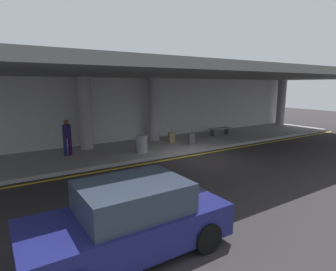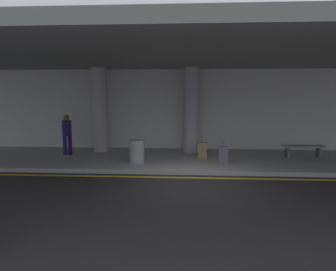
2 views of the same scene
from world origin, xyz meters
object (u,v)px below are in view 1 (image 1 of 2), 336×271
support_column_left_mid (154,110)px  car_navy (130,220)px  support_column_far_left (86,113)px  traveler_with_luggage (67,135)px  trash_bin_steel (142,144)px  support_column_center (281,103)px  suitcase_upright_secondary (191,139)px  bench_metal (220,130)px  suitcase_upright_primary (172,138)px

support_column_left_mid → car_navy: (-5.94, -9.22, -1.26)m
support_column_far_left → traveler_with_luggage: (-1.17, -0.88, -0.86)m
traveler_with_luggage → support_column_far_left: bearing=-154.3°
trash_bin_steel → car_navy: bearing=-119.4°
support_column_center → traveler_with_luggage: 17.22m
car_navy → traveler_with_luggage: size_ratio=2.44×
support_column_far_left → suitcase_upright_secondary: size_ratio=4.06×
support_column_far_left → support_column_left_mid: size_ratio=1.00×
support_column_center → bench_metal: (-7.49, -0.83, -1.47)m
suitcase_upright_secondary → traveler_with_luggage: bearing=176.7°
support_column_far_left → suitcase_upright_primary: bearing=-15.0°
support_column_center → traveler_with_luggage: size_ratio=2.17×
car_navy → trash_bin_steel: (3.93, 6.97, -0.14)m
traveler_with_luggage → bench_metal: traveler_with_luggage is taller
support_column_center → support_column_far_left: bearing=180.0°
support_column_far_left → suitcase_upright_primary: size_ratio=4.06×
car_navy → suitcase_upright_primary: bearing=50.6°
bench_metal → support_column_left_mid: bearing=169.6°
suitcase_upright_secondary → bench_metal: 3.55m
suitcase_upright_secondary → trash_bin_steel: size_ratio=1.06×
support_column_center → suitcase_upright_secondary: (-10.82, -2.05, -1.51)m
suitcase_upright_primary → bench_metal: suitcase_upright_primary is taller
support_column_left_mid → suitcase_upright_secondary: 2.81m
traveler_with_luggage → bench_metal: bearing=169.1°
support_column_left_mid → bench_metal: (4.51, -0.83, -1.47)m
suitcase_upright_primary → suitcase_upright_secondary: size_ratio=1.00×
trash_bin_steel → suitcase_upright_secondary: bearing=3.6°
support_column_far_left → support_column_center: same height
support_column_far_left → traveler_with_luggage: bearing=-143.1°
support_column_left_mid → traveler_with_luggage: size_ratio=2.17×
support_column_center → suitcase_upright_primary: bearing=-174.1°
suitcase_upright_primary → support_column_left_mid: bearing=120.9°
suitcase_upright_primary → support_column_far_left: bearing=175.3°
support_column_center → trash_bin_steel: bearing=-170.9°
suitcase_upright_secondary → trash_bin_steel: 3.19m
car_navy → bench_metal: bearing=37.9°
trash_bin_steel → suitcase_upright_primary: bearing=23.4°
support_column_center → suitcase_upright_secondary: size_ratio=4.06×
support_column_left_mid → traveler_with_luggage: bearing=-170.3°
traveler_with_luggage → suitcase_upright_secondary: bearing=158.3°
suitcase_upright_primary → trash_bin_steel: 2.67m
support_column_far_left → suitcase_upright_secondary: (5.18, -2.05, -1.51)m
traveler_with_luggage → bench_metal: size_ratio=1.05×
support_column_far_left → bench_metal: bearing=-5.6°
support_column_left_mid → bench_metal: support_column_left_mid is taller
support_column_left_mid → suitcase_upright_primary: support_column_left_mid is taller
support_column_center → car_navy: bearing=-152.8°
support_column_center → suitcase_upright_secondary: bearing=-169.3°
trash_bin_steel → support_column_left_mid: bearing=48.3°
support_column_left_mid → car_navy: bearing=-122.8°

